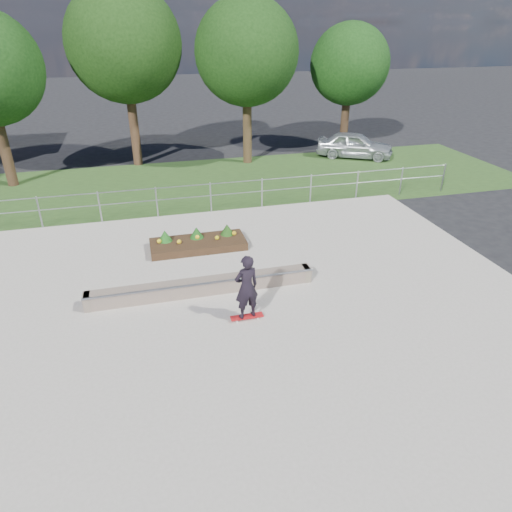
# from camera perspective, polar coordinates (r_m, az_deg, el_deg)

# --- Properties ---
(ground) EXTENTS (120.00, 120.00, 0.00)m
(ground) POSITION_cam_1_polar(r_m,az_deg,el_deg) (11.09, 0.96, -8.63)
(ground) COLOR black
(ground) RESTS_ON ground
(grass_verge) EXTENTS (30.00, 8.00, 0.02)m
(grass_verge) POSITION_cam_1_polar(r_m,az_deg,el_deg) (20.84, -7.22, 8.85)
(grass_verge) COLOR #28461C
(grass_verge) RESTS_ON ground
(concrete_slab) EXTENTS (15.00, 15.00, 0.06)m
(concrete_slab) POSITION_cam_1_polar(r_m,az_deg,el_deg) (11.08, 0.96, -8.50)
(concrete_slab) COLOR #A8A095
(concrete_slab) RESTS_ON ground
(fence) EXTENTS (20.06, 0.06, 1.20)m
(fence) POSITION_cam_1_polar(r_m,az_deg,el_deg) (17.31, -5.70, 7.75)
(fence) COLOR gray
(fence) RESTS_ON ground
(tree_mid_left) EXTENTS (5.25, 5.25, 8.25)m
(tree_mid_left) POSITION_cam_1_polar(r_m,az_deg,el_deg) (23.67, -16.16, 24.10)
(tree_mid_left) COLOR #382216
(tree_mid_left) RESTS_ON ground
(tree_mid_right) EXTENTS (4.90, 4.90, 7.70)m
(tree_mid_right) POSITION_cam_1_polar(r_m,az_deg,el_deg) (23.34, -1.18, 24.09)
(tree_mid_right) COLOR #382716
(tree_mid_right) RESTS_ON ground
(tree_far_right) EXTENTS (4.20, 4.20, 6.60)m
(tree_far_right) POSITION_cam_1_polar(r_m,az_deg,el_deg) (26.81, 11.61, 22.38)
(tree_far_right) COLOR #311F13
(tree_far_right) RESTS_ON ground
(grind_ledge) EXTENTS (6.00, 0.44, 0.43)m
(grind_ledge) POSITION_cam_1_polar(r_m,az_deg,el_deg) (12.17, -6.70, -3.81)
(grind_ledge) COLOR #6B5A4E
(grind_ledge) RESTS_ON concrete_slab
(planter_bed) EXTENTS (3.00, 1.20, 0.61)m
(planter_bed) POSITION_cam_1_polar(r_m,az_deg,el_deg) (14.67, -7.28, 1.76)
(planter_bed) COLOR black
(planter_bed) RESTS_ON concrete_slab
(skateboarder) EXTENTS (0.80, 0.50, 1.72)m
(skateboarder) POSITION_cam_1_polar(r_m,az_deg,el_deg) (10.71, -1.19, -3.95)
(skateboarder) COLOR silver
(skateboarder) RESTS_ON concrete_slab
(parked_car) EXTENTS (4.23, 3.34, 1.35)m
(parked_car) POSITION_cam_1_polar(r_m,az_deg,el_deg) (25.51, 12.24, 13.41)
(parked_car) COLOR #B6BCC1
(parked_car) RESTS_ON ground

